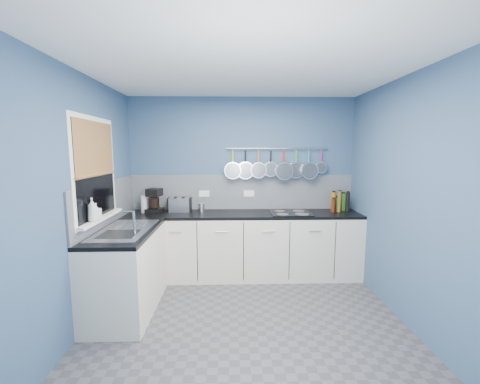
{
  "coord_description": "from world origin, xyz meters",
  "views": [
    {
      "loc": [
        -0.15,
        -2.97,
        1.75
      ],
      "look_at": [
        -0.05,
        0.75,
        1.25
      ],
      "focal_mm": 23.15,
      "sensor_mm": 36.0,
      "label": 1
    }
  ],
  "objects_px": {
    "soap_bottle_a": "(92,210)",
    "soap_bottle_b": "(96,212)",
    "paper_towel": "(145,204)",
    "toaster": "(180,205)",
    "canister": "(202,208)",
    "coffee_maker": "(154,201)",
    "hob": "(291,213)"
  },
  "relations": [
    {
      "from": "soap_bottle_a",
      "to": "hob",
      "type": "xyz_separation_m",
      "value": [
        2.18,
        1.08,
        -0.26
      ]
    },
    {
      "from": "paper_towel",
      "to": "canister",
      "type": "relative_size",
      "value": 2.0
    },
    {
      "from": "paper_towel",
      "to": "hob",
      "type": "height_order",
      "value": "paper_towel"
    },
    {
      "from": "toaster",
      "to": "hob",
      "type": "relative_size",
      "value": 0.56
    },
    {
      "from": "coffee_maker",
      "to": "hob",
      "type": "distance_m",
      "value": 1.87
    },
    {
      "from": "soap_bottle_b",
      "to": "canister",
      "type": "bearing_deg",
      "value": 50.01
    },
    {
      "from": "soap_bottle_a",
      "to": "coffee_maker",
      "type": "height_order",
      "value": "soap_bottle_a"
    },
    {
      "from": "soap_bottle_a",
      "to": "soap_bottle_b",
      "type": "height_order",
      "value": "soap_bottle_a"
    },
    {
      "from": "canister",
      "to": "paper_towel",
      "type": "bearing_deg",
      "value": -177.88
    },
    {
      "from": "coffee_maker",
      "to": "toaster",
      "type": "bearing_deg",
      "value": 30.45
    },
    {
      "from": "paper_towel",
      "to": "toaster",
      "type": "relative_size",
      "value": 0.79
    },
    {
      "from": "paper_towel",
      "to": "hob",
      "type": "bearing_deg",
      "value": -3.38
    },
    {
      "from": "soap_bottle_a",
      "to": "toaster",
      "type": "distance_m",
      "value": 1.42
    },
    {
      "from": "canister",
      "to": "hob",
      "type": "relative_size",
      "value": 0.22
    },
    {
      "from": "coffee_maker",
      "to": "hob",
      "type": "bearing_deg",
      "value": 11.71
    },
    {
      "from": "paper_towel",
      "to": "hob",
      "type": "xyz_separation_m",
      "value": [
        2.0,
        -0.12,
        -0.11
      ]
    },
    {
      "from": "soap_bottle_a",
      "to": "hob",
      "type": "bearing_deg",
      "value": 26.25
    },
    {
      "from": "paper_towel",
      "to": "coffee_maker",
      "type": "height_order",
      "value": "coffee_maker"
    },
    {
      "from": "toaster",
      "to": "canister",
      "type": "relative_size",
      "value": 2.54
    },
    {
      "from": "soap_bottle_a",
      "to": "soap_bottle_b",
      "type": "distance_m",
      "value": 0.09
    },
    {
      "from": "soap_bottle_a",
      "to": "canister",
      "type": "relative_size",
      "value": 2.01
    },
    {
      "from": "soap_bottle_b",
      "to": "coffee_maker",
      "type": "xyz_separation_m",
      "value": [
        0.32,
        1.07,
        -0.07
      ]
    },
    {
      "from": "soap_bottle_a",
      "to": "toaster",
      "type": "relative_size",
      "value": 0.79
    },
    {
      "from": "paper_towel",
      "to": "coffee_maker",
      "type": "distance_m",
      "value": 0.15
    },
    {
      "from": "soap_bottle_a",
      "to": "soap_bottle_b",
      "type": "xyz_separation_m",
      "value": [
        0.0,
        0.08,
        -0.03
      ]
    },
    {
      "from": "toaster",
      "to": "canister",
      "type": "height_order",
      "value": "toaster"
    },
    {
      "from": "paper_towel",
      "to": "hob",
      "type": "distance_m",
      "value": 2.01
    },
    {
      "from": "toaster",
      "to": "canister",
      "type": "distance_m",
      "value": 0.31
    },
    {
      "from": "soap_bottle_a",
      "to": "coffee_maker",
      "type": "relative_size",
      "value": 0.71
    },
    {
      "from": "soap_bottle_a",
      "to": "toaster",
      "type": "xyz_separation_m",
      "value": [
        0.65,
        1.25,
        -0.17
      ]
    },
    {
      "from": "soap_bottle_a",
      "to": "paper_towel",
      "type": "distance_m",
      "value": 1.22
    },
    {
      "from": "soap_bottle_b",
      "to": "hob",
      "type": "bearing_deg",
      "value": 24.51
    }
  ]
}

